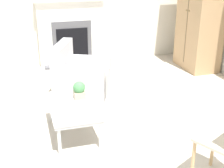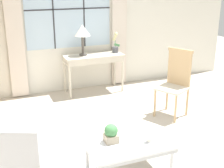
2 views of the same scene
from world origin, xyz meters
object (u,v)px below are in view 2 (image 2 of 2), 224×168
at_px(armchair_upholstered, 13,162).
at_px(potted_plant_small, 111,133).
at_px(side_chair_wooden, 176,79).
at_px(pillar_candle, 150,137).
at_px(potted_orchid, 115,45).
at_px(table_lamp, 82,32).
at_px(console_table, 93,59).
at_px(coffee_table, 129,147).

bearing_deg(armchair_upholstered, potted_plant_small, -11.31).
bearing_deg(side_chair_wooden, pillar_candle, -131.90).
relative_size(potted_orchid, side_chair_wooden, 0.37).
distance_m(table_lamp, armchair_upholstered, 3.12).
relative_size(potted_orchid, potted_plant_small, 1.82).
bearing_deg(side_chair_wooden, table_lamp, 124.32).
xyz_separation_m(console_table, table_lamp, (-0.19, 0.04, 0.54)).
distance_m(table_lamp, side_chair_wooden, 2.00).
bearing_deg(table_lamp, potted_orchid, -0.40).
height_order(console_table, coffee_table, console_table).
distance_m(table_lamp, potted_plant_small, 2.86).
relative_size(armchair_upholstered, side_chair_wooden, 0.98).
bearing_deg(table_lamp, pillar_candle, -91.95).
bearing_deg(potted_orchid, pillar_candle, -104.87).
distance_m(console_table, pillar_candle, 2.88).
height_order(console_table, pillar_candle, console_table).
height_order(potted_orchid, side_chair_wooden, potted_orchid).
bearing_deg(pillar_candle, potted_plant_small, 158.23).
height_order(potted_orchid, pillar_candle, potted_orchid).
distance_m(coffee_table, potted_plant_small, 0.26).
relative_size(console_table, potted_orchid, 2.85).
bearing_deg(potted_plant_small, console_table, 75.34).
height_order(armchair_upholstered, pillar_candle, armchair_upholstered).
xyz_separation_m(coffee_table, pillar_candle, (0.24, -0.05, 0.11)).
height_order(console_table, table_lamp, table_lamp).
height_order(table_lamp, pillar_candle, table_lamp).
bearing_deg(coffee_table, side_chair_wooden, 41.71).
bearing_deg(console_table, table_lamp, 168.84).
xyz_separation_m(potted_orchid, potted_plant_small, (-1.18, -2.72, -0.40)).
xyz_separation_m(console_table, side_chair_wooden, (0.88, -1.54, -0.05)).
bearing_deg(potted_plant_small, side_chair_wooden, 35.87).
bearing_deg(potted_orchid, coffee_table, -109.50).
height_order(table_lamp, coffee_table, table_lamp).
height_order(coffee_table, pillar_candle, pillar_candle).
xyz_separation_m(console_table, armchair_upholstered, (-1.78, -2.48, -0.40)).
bearing_deg(console_table, coffee_table, -100.73).
xyz_separation_m(side_chair_wooden, pillar_candle, (-1.18, -1.31, -0.15)).
xyz_separation_m(armchair_upholstered, pillar_candle, (1.48, -0.38, 0.20)).
bearing_deg(armchair_upholstered, console_table, 54.35).
relative_size(potted_orchid, coffee_table, 0.42).
bearing_deg(console_table, potted_plant_small, -104.66).
relative_size(console_table, pillar_candle, 7.42).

